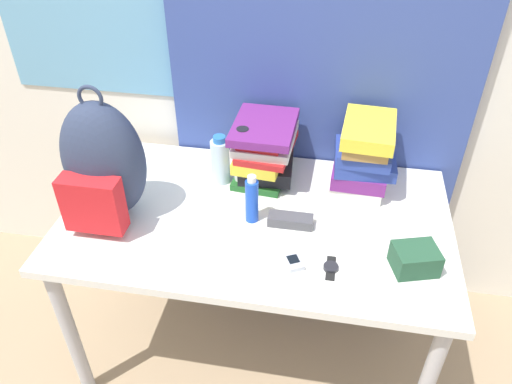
# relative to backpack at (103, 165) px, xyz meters

# --- Properties ---
(wall_back) EXTENTS (6.00, 0.06, 2.50)m
(wall_back) POSITION_rel_backpack_xyz_m (0.48, 0.55, 0.35)
(wall_back) COLOR silver
(wall_back) RESTS_ON ground_plane
(curtain_blue) EXTENTS (1.13, 0.04, 2.50)m
(curtain_blue) POSITION_rel_backpack_xyz_m (0.65, 0.49, 0.35)
(curtain_blue) COLOR #384C93
(curtain_blue) RESTS_ON ground_plane
(desk) EXTENTS (1.33, 0.77, 0.70)m
(desk) POSITION_rel_backpack_xyz_m (0.49, 0.08, -0.28)
(desk) COLOR silver
(desk) RESTS_ON ground_plane
(backpack) EXTENTS (0.28, 0.26, 0.47)m
(backpack) POSITION_rel_backpack_xyz_m (0.00, 0.00, 0.00)
(backpack) COLOR #2D3851
(backpack) RESTS_ON desk
(book_stack_left) EXTENTS (0.22, 0.30, 0.23)m
(book_stack_left) POSITION_rel_backpack_xyz_m (0.48, 0.31, -0.08)
(book_stack_left) COLOR #1E5623
(book_stack_left) RESTS_ON desk
(book_stack_center) EXTENTS (0.23, 0.27, 0.27)m
(book_stack_center) POSITION_rel_backpack_xyz_m (0.84, 0.31, -0.07)
(book_stack_center) COLOR silver
(book_stack_center) RESTS_ON desk
(water_bottle) EXTENTS (0.07, 0.07, 0.19)m
(water_bottle) POSITION_rel_backpack_xyz_m (0.32, 0.25, -0.11)
(water_bottle) COLOR silver
(water_bottle) RESTS_ON desk
(sports_bottle) EXTENTS (0.07, 0.07, 0.24)m
(sports_bottle) POSITION_rel_backpack_xyz_m (0.41, 0.25, -0.09)
(sports_bottle) COLOR white
(sports_bottle) RESTS_ON desk
(sunscreen_bottle) EXTENTS (0.04, 0.04, 0.18)m
(sunscreen_bottle) POSITION_rel_backpack_xyz_m (0.48, 0.05, -0.12)
(sunscreen_bottle) COLOR blue
(sunscreen_bottle) RESTS_ON desk
(cell_phone) EXTENTS (0.08, 0.09, 0.02)m
(cell_phone) POSITION_rel_backpack_xyz_m (0.64, -0.13, -0.19)
(cell_phone) COLOR #B7BCC6
(cell_phone) RESTS_ON desk
(sunglasses_case) EXTENTS (0.15, 0.06, 0.04)m
(sunglasses_case) POSITION_rel_backpack_xyz_m (0.61, 0.05, -0.18)
(sunglasses_case) COLOR #47474C
(sunglasses_case) RESTS_ON desk
(camera_pouch) EXTENTS (0.15, 0.14, 0.08)m
(camera_pouch) POSITION_rel_backpack_xyz_m (1.00, -0.09, -0.16)
(camera_pouch) COLOR #234C33
(camera_pouch) RESTS_ON desk
(wristwatch) EXTENTS (0.05, 0.10, 0.01)m
(wristwatch) POSITION_rel_backpack_xyz_m (0.76, -0.14, -0.20)
(wristwatch) COLOR black
(wristwatch) RESTS_ON desk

